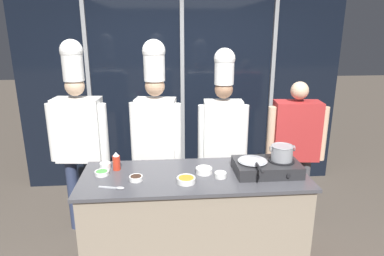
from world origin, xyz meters
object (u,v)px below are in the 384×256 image
Objects in this scene: portable_stove at (267,167)px; person_guest at (295,142)px; chef_head at (79,129)px; chef_sous at (156,125)px; stock_pot at (282,152)px; prep_bowl_carrots at (186,180)px; prep_bowl_soy_glaze at (136,178)px; squeeze_bottle_chili at (116,161)px; prep_bowl_scallions at (102,173)px; prep_bowl_onion at (204,170)px; prep_bowl_garlic at (221,175)px; serving_spoon_slotted at (116,188)px; frying_pan at (253,159)px; chef_line at (223,127)px; prep_bowl_noodles at (105,165)px.

person_guest reaches higher than portable_stove.
chef_sous is (0.79, -0.11, 0.05)m from chef_head.
portable_stove is 2.58× the size of stock_pot.
stock_pot is at bearing 161.87° from chef_sous.
prep_bowl_soy_glaze is (-0.42, 0.08, -0.00)m from prep_bowl_carrots.
squeeze_bottle_chili is 0.17m from prep_bowl_scallions.
prep_bowl_carrots is at bearing 37.67° from person_guest.
stock_pot is at bearing 165.52° from chef_head.
squeeze_bottle_chili reaches higher than prep_bowl_onion.
prep_bowl_garlic is at bearing 156.14° from chef_head.
squeeze_bottle_chili is 1.49× the size of prep_bowl_soy_glaze.
chef_sous is (-0.42, 0.56, 0.27)m from prep_bowl_onion.
stock_pot reaches higher than serving_spoon_slotted.
frying_pan is at bearing 50.69° from person_guest.
prep_bowl_onion is at bearing -10.47° from squeeze_bottle_chili.
chef_line is (0.86, 0.74, 0.21)m from prep_bowl_soy_glaze.
prep_bowl_scallions is 1.09× the size of prep_bowl_soy_glaze.
portable_stove is 3.31× the size of squeeze_bottle_chili.
serving_spoon_slotted is at bearing -173.71° from prep_bowl_carrots.
prep_bowl_carrots is (-0.59, -0.13, -0.11)m from frying_pan.
prep_bowl_carrots is at bearing 146.87° from chef_head.
squeeze_bottle_chili is at bearing 171.31° from frying_pan.
frying_pan is at bearing -177.73° from portable_stove.
chef_head reaches higher than prep_bowl_noodles.
serving_spoon_slotted is 0.90m from chef_sous.
portable_stove is 1.45m from prep_bowl_noodles.
chef_sous is (-0.25, 0.73, 0.27)m from prep_bowl_carrots.
person_guest reaches higher than prep_bowl_carrots.
prep_bowl_garlic is at bearing -0.07° from prep_bowl_soy_glaze.
portable_stove is 0.73m from prep_bowl_carrots.
prep_bowl_soy_glaze is 0.20m from serving_spoon_slotted.
serving_spoon_slotted is (-0.73, -0.24, -0.02)m from prep_bowl_onion.
chef_head is (-1.89, 0.70, 0.06)m from stock_pot.
prep_bowl_carrots is at bearing -16.45° from prep_bowl_scallions.
prep_bowl_noodles is at bearing 172.31° from stock_pot.
prep_bowl_scallions is at bearing 31.88° from chef_line.
prep_bowl_garlic is 1.15m from person_guest.
frying_pan is at bearing 154.79° from chef_sous.
frying_pan reaches higher than prep_bowl_soy_glaze.
squeeze_bottle_chili is at bearing 172.36° from portable_stove.
stock_pot is 0.11× the size of chef_head.
prep_bowl_scallions is 0.58× the size of serving_spoon_slotted.
prep_bowl_soy_glaze is 0.07× the size of person_guest.
prep_bowl_scallions is at bearing 163.55° from prep_bowl_carrots.
chef_sous is 1.49m from person_guest.
chef_line is (1.01, 0.88, 0.23)m from serving_spoon_slotted.
chef_line is at bearing 66.94° from prep_bowl_onion.
portable_stove is 0.28× the size of chef_head.
prep_bowl_carrots is at bearing 65.98° from chef_line.
frying_pan is 0.44m from prep_bowl_onion.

